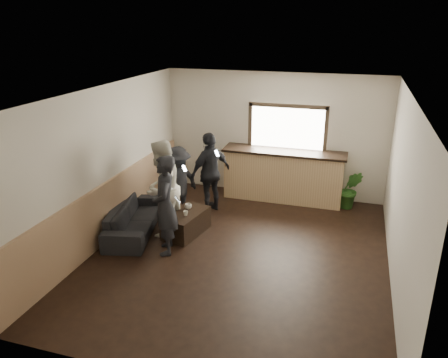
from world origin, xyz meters
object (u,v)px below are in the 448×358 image
(bar_counter, at_px, (283,172))
(cup_b, at_px, (186,213))
(person_a, at_px, (165,205))
(person_b, at_px, (162,188))
(potted_plant, at_px, (350,190))
(coffee_table, at_px, (186,223))
(person_d, at_px, (210,172))
(sofa, at_px, (134,218))
(person_c, at_px, (178,183))
(cup_a, at_px, (188,206))

(bar_counter, relative_size, cup_b, 28.69)
(person_a, height_order, person_b, person_b)
(potted_plant, relative_size, person_a, 0.49)
(bar_counter, xyz_separation_m, cup_b, (-1.42, -2.36, -0.16))
(coffee_table, distance_m, potted_plant, 3.64)
(potted_plant, xyz_separation_m, person_d, (-2.83, -0.97, 0.42))
(sofa, relative_size, person_c, 1.26)
(sofa, bearing_deg, person_c, -47.10)
(person_d, bearing_deg, coffee_table, 27.37)
(cup_b, relative_size, person_d, 0.06)
(cup_a, height_order, person_d, person_d)
(coffee_table, bearing_deg, cup_b, -68.24)
(bar_counter, relative_size, person_a, 1.53)
(person_c, bearing_deg, sofa, -6.14)
(sofa, distance_m, cup_b, 1.06)
(coffee_table, xyz_separation_m, person_d, (0.10, 1.17, 0.64))
(coffee_table, distance_m, person_b, 0.82)
(sofa, distance_m, person_a, 1.21)
(cup_b, distance_m, person_c, 0.94)
(coffee_table, bearing_deg, cup_a, 95.23)
(cup_a, bearing_deg, person_a, -93.74)
(coffee_table, distance_m, person_c, 0.93)
(sofa, relative_size, person_a, 1.08)
(bar_counter, distance_m, person_b, 3.02)
(cup_b, bearing_deg, person_c, 121.25)
(cup_a, height_order, potted_plant, potted_plant)
(sofa, xyz_separation_m, potted_plant, (3.92, 2.37, 0.15))
(cup_b, relative_size, person_c, 0.06)
(coffee_table, height_order, cup_a, cup_a)
(sofa, xyz_separation_m, person_a, (0.91, -0.51, 0.60))
(bar_counter, bearing_deg, coffee_table, -123.17)
(bar_counter, distance_m, cup_b, 2.76)
(coffee_table, distance_m, person_d, 1.34)
(person_a, height_order, person_c, person_a)
(sofa, bearing_deg, cup_b, -98.17)
(person_a, xyz_separation_m, person_b, (-0.35, 0.63, 0.03))
(person_c, bearing_deg, person_d, 163.27)
(person_c, bearing_deg, cup_b, 58.69)
(person_b, relative_size, person_d, 1.07)
(cup_b, height_order, person_b, person_b)
(potted_plant, bearing_deg, person_a, -136.29)
(cup_a, relative_size, person_a, 0.07)
(bar_counter, xyz_separation_m, person_d, (-1.36, -1.07, 0.21))
(bar_counter, height_order, person_b, bar_counter)
(cup_b, bearing_deg, cup_a, 102.35)
(cup_b, xyz_separation_m, potted_plant, (2.89, 2.27, -0.05))
(cup_a, relative_size, person_b, 0.07)
(coffee_table, relative_size, cup_b, 10.42)
(cup_a, height_order, person_c, person_c)
(person_c, bearing_deg, person_a, 41.33)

